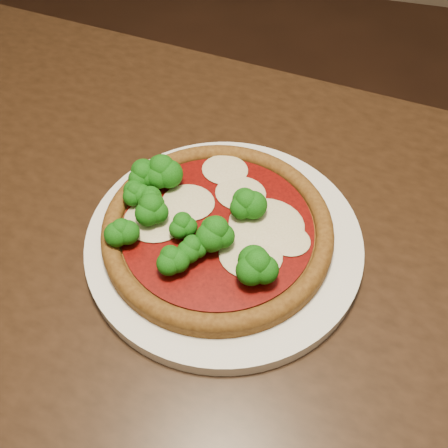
# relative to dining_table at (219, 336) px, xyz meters

# --- Properties ---
(floor) EXTENTS (4.00, 4.00, 0.00)m
(floor) POSITION_rel_dining_table_xyz_m (0.09, 0.23, -0.66)
(floor) COLOR black
(floor) RESTS_ON ground
(dining_table) EXTENTS (1.44, 1.03, 0.75)m
(dining_table) POSITION_rel_dining_table_xyz_m (0.00, 0.00, 0.00)
(dining_table) COLOR black
(dining_table) RESTS_ON floor
(plate) EXTENTS (0.32, 0.32, 0.02)m
(plate) POSITION_rel_dining_table_xyz_m (-0.01, 0.07, 0.10)
(plate) COLOR white
(plate) RESTS_ON dining_table
(pizza) EXTENTS (0.26, 0.26, 0.06)m
(pizza) POSITION_rel_dining_table_xyz_m (-0.03, 0.07, 0.12)
(pizza) COLOR brown
(pizza) RESTS_ON plate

